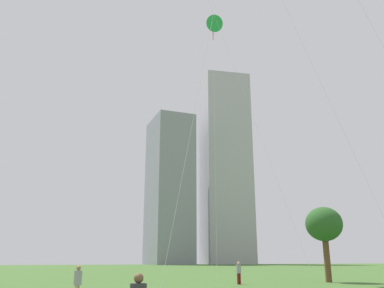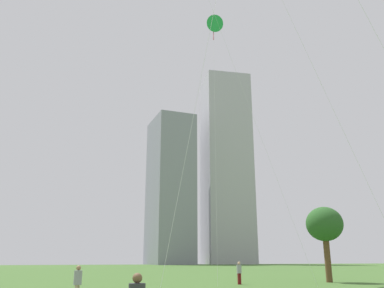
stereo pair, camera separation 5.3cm
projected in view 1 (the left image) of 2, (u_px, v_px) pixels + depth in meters
The scene contains 6 objects.
person_standing_0 at pixel (239, 271), 32.10m from camera, with size 0.39×0.39×1.74m.
person_standing_1 at pixel (78, 281), 18.39m from camera, with size 0.37×0.37×1.66m.
kite_flying_4 at pixel (213, 25), 45.39m from camera, with size 4.35×9.05×28.68m.
park_tree_0 at pixel (324, 225), 36.02m from camera, with size 3.26×3.26×6.51m.
distant_highrise_0 at pixel (169, 189), 152.95m from camera, with size 14.32×20.22×55.58m, color gray.
distant_highrise_1 at pixel (225, 166), 166.18m from camera, with size 18.37×17.68×77.93m, color #A8A8AD.
Camera 1 is at (-6.15, -10.54, 1.95)m, focal length 37.43 mm.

